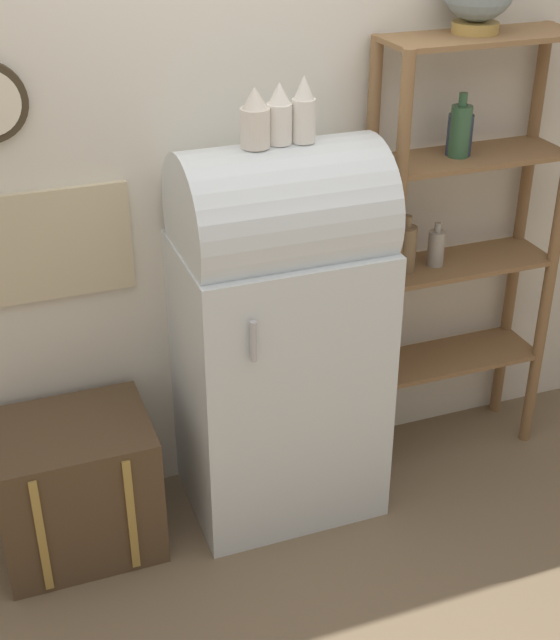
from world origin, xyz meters
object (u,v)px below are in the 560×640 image
Objects in this scene: suitcase_trunk at (77,486)px; vase_right at (304,111)px; vase_center at (279,115)px; refrigerator at (280,333)px; vase_left at (255,119)px.

vase_right is (0.92, -0.01, 1.37)m from suitcase_trunk.
refrigerator is at bearing -75.89° from vase_center.
refrigerator is at bearing -0.18° from suitcase_trunk.
refrigerator is 0.85m from vase_center.
refrigerator is 7.31× the size of vase_center.
vase_right is at bearing -0.76° from suitcase_trunk.
vase_left is (-0.09, -0.01, 0.85)m from refrigerator.
vase_right reaches higher than suitcase_trunk.
refrigerator is 0.98m from suitcase_trunk.
refrigerator is 7.53× the size of vase_left.
refrigerator reaches higher than suitcase_trunk.
vase_right is (0.18, -0.00, 0.01)m from vase_left.
suitcase_trunk is (-0.83, 0.00, -0.51)m from refrigerator.
vase_left reaches higher than refrigerator.
vase_left is 0.97× the size of vase_center.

